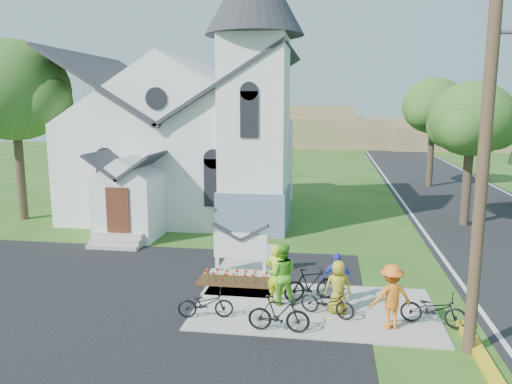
% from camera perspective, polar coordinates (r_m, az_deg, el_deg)
% --- Properties ---
extents(ground, '(120.00, 120.00, 0.00)m').
position_cam_1_polar(ground, '(14.83, 0.67, -13.67)').
color(ground, '#275317').
rests_on(ground, ground).
extents(road, '(8.00, 90.00, 0.02)m').
position_cam_1_polar(road, '(30.18, 24.05, -2.20)').
color(road, black).
rests_on(road, ground).
extents(sidewalk, '(7.00, 4.00, 0.05)m').
position_cam_1_polar(sidewalk, '(15.16, 6.71, -13.08)').
color(sidewalk, '#A09B91').
rests_on(sidewalk, ground).
extents(church, '(12.35, 12.00, 13.00)m').
position_cam_1_polar(church, '(26.95, -7.30, 8.46)').
color(church, white).
rests_on(church, ground).
extents(church_sign, '(2.20, 0.40, 1.70)m').
position_cam_1_polar(church_sign, '(17.63, -1.77, -6.21)').
color(church_sign, '#A09B91').
rests_on(church_sign, ground).
extents(flower_bed, '(2.60, 1.10, 0.07)m').
position_cam_1_polar(flower_bed, '(17.10, -2.30, -10.24)').
color(flower_bed, '#34200E').
rests_on(flower_bed, ground).
extents(utility_pole, '(3.45, 0.28, 10.00)m').
position_cam_1_polar(utility_pole, '(12.46, 25.09, 6.52)').
color(utility_pole, '#4B3425').
rests_on(utility_pole, ground).
extents(tree_lot_corner, '(5.60, 5.60, 9.15)m').
position_cam_1_polar(tree_lot_corner, '(28.31, -25.96, 10.37)').
color(tree_lot_corner, '#37261E').
rests_on(tree_lot_corner, ground).
extents(tree_road_near, '(4.00, 4.00, 7.05)m').
position_cam_1_polar(tree_road_near, '(26.31, 23.41, 7.60)').
color(tree_road_near, '#37261E').
rests_on(tree_road_near, ground).
extents(tree_road_mid, '(4.40, 4.40, 7.80)m').
position_cam_1_polar(tree_road_mid, '(38.12, 19.63, 9.22)').
color(tree_road_mid, '#37261E').
rests_on(tree_road_mid, ground).
extents(distant_hills, '(61.00, 10.00, 5.60)m').
position_cam_1_polar(distant_hills, '(69.89, 9.85, 6.82)').
color(distant_hills, olive).
rests_on(distant_hills, ground).
extents(cyclist_0, '(0.78, 0.65, 1.82)m').
position_cam_1_polar(cyclist_0, '(15.08, 2.35, -9.35)').
color(cyclist_0, '#C0D619').
rests_on(cyclist_0, sidewalk).
extents(bike_0, '(1.62, 0.79, 0.82)m').
position_cam_1_polar(bike_0, '(14.35, -5.78, -12.57)').
color(bike_0, black).
rests_on(bike_0, sidewalk).
extents(cyclist_1, '(0.95, 0.77, 1.85)m').
position_cam_1_polar(cyclist_1, '(15.03, 2.96, -9.34)').
color(cyclist_1, '#4DAF20').
rests_on(cyclist_1, sidewalk).
extents(bike_1, '(1.65, 0.51, 0.99)m').
position_cam_1_polar(bike_1, '(13.45, 2.62, -13.74)').
color(bike_1, black).
rests_on(bike_1, sidewalk).
extents(cyclist_2, '(0.93, 0.44, 1.54)m').
position_cam_1_polar(cyclist_2, '(15.31, 9.24, -9.71)').
color(cyclist_2, blue).
rests_on(cyclist_2, sidewalk).
extents(bike_2, '(1.70, 1.10, 0.84)m').
position_cam_1_polar(bike_2, '(14.52, 8.14, -12.29)').
color(bike_2, black).
rests_on(bike_2, sidewalk).
extents(cyclist_3, '(1.29, 1.00, 1.76)m').
position_cam_1_polar(cyclist_3, '(13.97, 15.19, -11.44)').
color(cyclist_3, orange).
rests_on(cyclist_3, sidewalk).
extents(bike_3, '(1.75, 1.10, 1.02)m').
position_cam_1_polar(bike_3, '(15.47, 6.26, -10.45)').
color(bike_3, black).
rests_on(bike_3, sidewalk).
extents(cyclist_4, '(0.81, 0.59, 1.55)m').
position_cam_1_polar(cyclist_4, '(14.62, 9.37, -10.67)').
color(cyclist_4, '#AE9B20').
rests_on(cyclist_4, sidewalk).
extents(bike_4, '(1.82, 1.00, 0.91)m').
position_cam_1_polar(bike_4, '(14.61, 19.61, -12.51)').
color(bike_4, black).
rests_on(bike_4, sidewalk).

